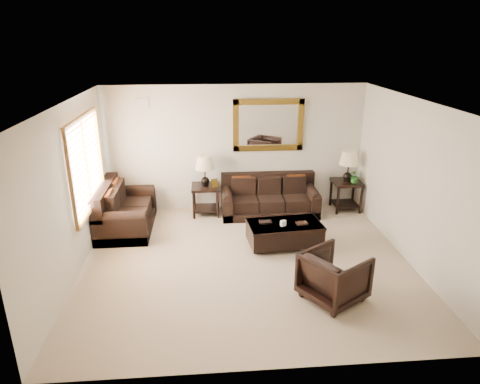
{
  "coord_description": "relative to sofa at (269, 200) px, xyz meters",
  "views": [
    {
      "loc": [
        -0.65,
        -6.39,
        3.65
      ],
      "look_at": [
        -0.06,
        0.6,
        1.06
      ],
      "focal_mm": 32.0,
      "sensor_mm": 36.0,
      "label": 1
    }
  ],
  "objects": [
    {
      "name": "room",
      "position": [
        -0.69,
        -2.1,
        1.05
      ],
      "size": [
        5.51,
        5.01,
        2.71
      ],
      "color": "tan",
      "rests_on": "ground"
    },
    {
      "name": "end_table_right",
      "position": [
        1.71,
        0.06,
        0.56
      ],
      "size": [
        0.6,
        0.6,
        1.33
      ],
      "color": "black",
      "rests_on": "room"
    },
    {
      "name": "loveseat",
      "position": [
        -2.99,
        -0.56,
        0.04
      ],
      "size": [
        0.98,
        1.66,
        0.93
      ],
      "rotation": [
        0.0,
        0.0,
        1.57
      ],
      "color": "black",
      "rests_on": "room"
    },
    {
      "name": "air_vent",
      "position": [
        -2.59,
        0.38,
        2.05
      ],
      "size": [
        0.25,
        0.02,
        0.18
      ],
      "primitive_type": "cube",
      "color": "#999999",
      "rests_on": "room"
    },
    {
      "name": "end_table_left",
      "position": [
        -1.36,
        0.07,
        0.54
      ],
      "size": [
        0.59,
        0.59,
        1.29
      ],
      "color": "black",
      "rests_on": "room"
    },
    {
      "name": "coffee_table",
      "position": [
        0.05,
        -1.55,
        -0.02
      ],
      "size": [
        1.39,
        0.84,
        0.56
      ],
      "rotation": [
        0.0,
        0.0,
        0.1
      ],
      "color": "black",
      "rests_on": "room"
    },
    {
      "name": "sofa",
      "position": [
        0.0,
        0.0,
        0.0
      ],
      "size": [
        2.04,
        0.88,
        0.83
      ],
      "color": "black",
      "rests_on": "room"
    },
    {
      "name": "window",
      "position": [
        -3.39,
        -1.2,
        1.25
      ],
      "size": [
        0.07,
        1.96,
        1.66
      ],
      "color": "white",
      "rests_on": "room"
    },
    {
      "name": "potted_plant",
      "position": [
        1.84,
        -0.05,
        0.48
      ],
      "size": [
        0.32,
        0.35,
        0.24
      ],
      "primitive_type": "imported",
      "rotation": [
        0.0,
        0.0,
        -0.17
      ],
      "color": "#265D1F",
      "rests_on": "end_table_right"
    },
    {
      "name": "armchair",
      "position": [
        0.46,
        -3.26,
        0.1
      ],
      "size": [
        1.05,
        1.07,
        0.81
      ],
      "primitive_type": "imported",
      "rotation": [
        0.0,
        0.0,
        2.14
      ],
      "color": "black",
      "rests_on": "floor"
    },
    {
      "name": "mirror",
      "position": [
        -0.0,
        0.37,
        1.55
      ],
      "size": [
        1.5,
        0.06,
        1.1
      ],
      "color": "#553511",
      "rests_on": "room"
    }
  ]
}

